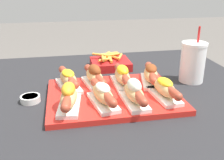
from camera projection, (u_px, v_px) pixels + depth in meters
name	position (u px, v px, depth m)	size (l,w,h in m)	color
serving_tray	(113.00, 96.00, 0.88)	(0.43, 0.33, 0.02)	red
hot_dog_0	(69.00, 97.00, 0.77)	(0.08, 0.19, 0.08)	white
hot_dog_1	(103.00, 94.00, 0.79)	(0.09, 0.19, 0.07)	white
hot_dog_2	(134.00, 92.00, 0.80)	(0.07, 0.19, 0.08)	white
hot_dog_3	(165.00, 88.00, 0.83)	(0.08, 0.19, 0.06)	white
hot_dog_4	(68.00, 79.00, 0.91)	(0.09, 0.19, 0.06)	white
hot_dog_5	(95.00, 76.00, 0.93)	(0.09, 0.19, 0.08)	white
hot_dog_6	(122.00, 76.00, 0.93)	(0.06, 0.19, 0.07)	white
hot_dog_7	(151.00, 74.00, 0.95)	(0.09, 0.19, 0.07)	white
sauce_bowl	(30.00, 98.00, 0.85)	(0.06, 0.06, 0.02)	silver
drink_cup	(193.00, 62.00, 1.00)	(0.10, 0.10, 0.21)	white
fries_basket	(110.00, 63.00, 1.17)	(0.17, 0.15, 0.06)	#B21919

